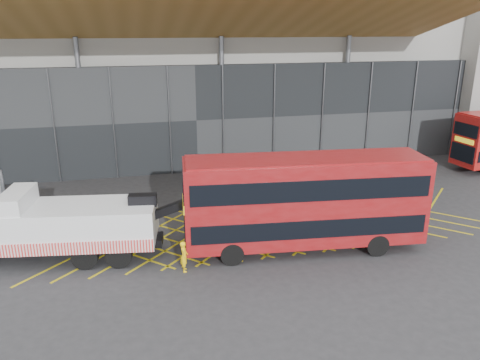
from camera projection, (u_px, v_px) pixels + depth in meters
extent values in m
plane|color=#2B2B2E|center=(192.00, 235.00, 25.18)|extent=(120.00, 120.00, 0.00)
cube|color=gold|center=(100.00, 244.00, 24.12)|extent=(7.16, 7.16, 0.01)
cube|color=gold|center=(100.00, 244.00, 24.12)|extent=(7.16, 7.16, 0.01)
cube|color=gold|center=(132.00, 241.00, 24.47)|extent=(7.16, 7.16, 0.01)
cube|color=gold|center=(132.00, 241.00, 24.47)|extent=(7.16, 7.16, 0.01)
cube|color=gold|center=(162.00, 238.00, 24.82)|extent=(7.16, 7.16, 0.01)
cube|color=gold|center=(162.00, 238.00, 24.82)|extent=(7.16, 7.16, 0.01)
cube|color=gold|center=(192.00, 235.00, 25.17)|extent=(7.16, 7.16, 0.01)
cube|color=gold|center=(192.00, 235.00, 25.17)|extent=(7.16, 7.16, 0.01)
cube|color=gold|center=(221.00, 232.00, 25.53)|extent=(7.16, 7.16, 0.01)
cube|color=gold|center=(221.00, 232.00, 25.53)|extent=(7.16, 7.16, 0.01)
cube|color=gold|center=(250.00, 229.00, 25.88)|extent=(7.16, 7.16, 0.01)
cube|color=gold|center=(250.00, 229.00, 25.88)|extent=(7.16, 7.16, 0.01)
cube|color=gold|center=(277.00, 226.00, 26.23)|extent=(7.16, 7.16, 0.01)
cube|color=gold|center=(277.00, 226.00, 26.23)|extent=(7.16, 7.16, 0.01)
cube|color=gold|center=(304.00, 224.00, 26.58)|extent=(7.16, 7.16, 0.01)
cube|color=gold|center=(304.00, 224.00, 26.58)|extent=(7.16, 7.16, 0.01)
cube|color=gold|center=(330.00, 221.00, 26.93)|extent=(7.16, 7.16, 0.01)
cube|color=gold|center=(330.00, 221.00, 26.93)|extent=(7.16, 7.16, 0.01)
cube|color=gold|center=(356.00, 218.00, 27.29)|extent=(7.16, 7.16, 0.01)
cube|color=gold|center=(356.00, 218.00, 27.29)|extent=(7.16, 7.16, 0.01)
cube|color=gold|center=(381.00, 216.00, 27.64)|extent=(7.16, 7.16, 0.01)
cube|color=gold|center=(381.00, 216.00, 27.64)|extent=(7.16, 7.16, 0.01)
cube|color=gold|center=(405.00, 214.00, 27.99)|extent=(7.16, 7.16, 0.01)
cube|color=gold|center=(405.00, 214.00, 27.99)|extent=(7.16, 7.16, 0.01)
cube|color=gold|center=(428.00, 211.00, 28.34)|extent=(7.16, 7.16, 0.01)
cube|color=gold|center=(428.00, 211.00, 28.34)|extent=(7.16, 7.16, 0.01)
cube|color=gray|center=(182.00, 47.00, 40.34)|extent=(55.00, 14.00, 18.00)
cube|color=black|center=(196.00, 119.00, 35.17)|extent=(55.00, 0.80, 8.00)
cube|color=olive|center=(169.00, 12.00, 28.95)|extent=(40.00, 11.93, 4.07)
cylinder|color=#595B60|center=(83.00, 111.00, 32.91)|extent=(0.36, 0.36, 10.00)
cylinder|color=#595B60|center=(222.00, 106.00, 35.11)|extent=(0.36, 0.36, 10.00)
cylinder|color=#595B60|center=(345.00, 101.00, 37.31)|extent=(0.36, 0.36, 10.00)
cube|color=black|center=(53.00, 244.00, 22.41)|extent=(10.52, 2.64, 0.39)
cube|color=white|center=(83.00, 222.00, 22.20)|extent=(7.17, 3.74, 1.76)
cube|color=red|center=(77.00, 248.00, 21.08)|extent=(6.77, 1.08, 0.61)
cube|color=white|center=(17.00, 199.00, 21.57)|extent=(1.48, 2.78, 0.77)
cube|color=black|center=(143.00, 200.00, 22.11)|extent=(1.39, 0.74, 0.55)
cube|color=black|center=(167.00, 210.00, 22.37)|extent=(2.44, 0.74, 1.19)
cylinder|color=black|center=(119.00, 255.00, 21.63)|extent=(1.26, 0.56, 1.21)
cylinder|color=black|center=(126.00, 234.00, 23.82)|extent=(1.26, 0.56, 1.21)
cylinder|color=#595B60|center=(4.00, 194.00, 22.57)|extent=(0.15, 0.15, 2.42)
cube|color=maroon|center=(305.00, 200.00, 22.81)|extent=(11.92, 3.89, 4.13)
cube|color=black|center=(304.00, 218.00, 23.12)|extent=(11.46, 3.90, 0.90)
cube|color=black|center=(305.00, 182.00, 22.52)|extent=(11.46, 3.90, 1.01)
cube|color=black|center=(185.00, 224.00, 22.37)|extent=(0.30, 2.38, 1.38)
cube|color=black|center=(183.00, 187.00, 21.78)|extent=(0.30, 2.38, 1.01)
cube|color=yellow|center=(184.00, 204.00, 22.05)|extent=(0.25, 1.89, 0.37)
cube|color=maroon|center=(307.00, 159.00, 22.16)|extent=(11.66, 3.65, 0.13)
cylinder|color=black|center=(232.00, 254.00, 21.86)|extent=(1.13, 0.43, 1.11)
cylinder|color=black|center=(227.00, 233.00, 24.13)|extent=(1.13, 0.43, 1.11)
cylinder|color=black|center=(377.00, 245.00, 22.75)|extent=(1.13, 0.43, 1.11)
cylinder|color=black|center=(359.00, 225.00, 25.02)|extent=(1.13, 0.43, 1.11)
cube|color=black|center=(462.00, 153.00, 35.23)|extent=(0.31, 2.24, 1.30)
cube|color=black|center=(466.00, 130.00, 34.68)|extent=(0.31, 2.24, 0.95)
cube|color=yellow|center=(464.00, 140.00, 34.93)|extent=(0.26, 1.78, 0.35)
cylinder|color=black|center=(469.00, 160.00, 37.22)|extent=(1.07, 0.41, 1.04)
imported|color=yellow|center=(184.00, 256.00, 21.26)|extent=(0.36, 0.54, 1.47)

